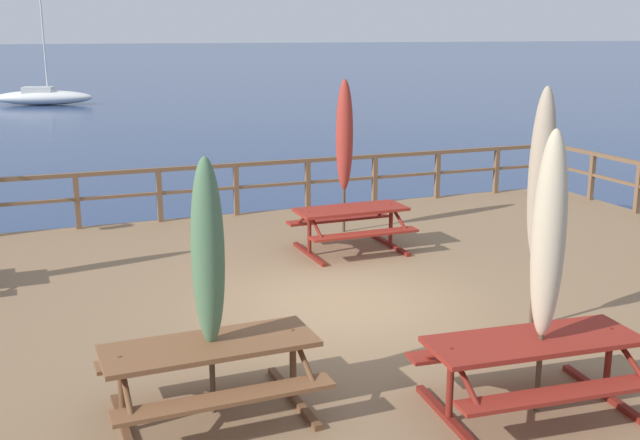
{
  "coord_description": "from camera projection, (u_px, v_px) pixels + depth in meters",
  "views": [
    {
      "loc": [
        -3.93,
        -9.35,
        4.47
      ],
      "look_at": [
        0.0,
        0.88,
        1.77
      ],
      "focal_mm": 42.98,
      "sensor_mm": 36.0,
      "label": 1
    }
  ],
  "objects": [
    {
      "name": "ground_plane",
      "position": [
        342.0,
        354.0,
        10.91
      ],
      "size": [
        600.0,
        600.0,
        0.0
      ],
      "primitive_type": "plane",
      "color": "navy"
    },
    {
      "name": "sailboat_distant",
      "position": [
        43.0,
        97.0,
        47.91
      ],
      "size": [
        6.23,
        3.15,
        7.72
      ],
      "color": "white",
      "rests_on": "ground"
    },
    {
      "name": "wooden_deck",
      "position": [
        342.0,
        329.0,
        10.82
      ],
      "size": [
        16.02,
        11.69,
        0.77
      ],
      "primitive_type": "cube",
      "color": "#846647",
      "rests_on": "ground"
    },
    {
      "name": "patio_umbrella_tall_back_left",
      "position": [
        208.0,
        254.0,
        7.27
      ],
      "size": [
        0.32,
        0.32,
        2.59
      ],
      "color": "#4C3828",
      "rests_on": "wooden_deck"
    },
    {
      "name": "railing_waterside_far",
      "position": [
        236.0,
        180.0,
        15.71
      ],
      "size": [
        15.82,
        0.1,
        1.09
      ],
      "color": "brown",
      "rests_on": "wooden_deck"
    },
    {
      "name": "picnic_table_back_right",
      "position": [
        351.0,
        220.0,
        13.15
      ],
      "size": [
        1.92,
        1.43,
        0.78
      ],
      "color": "maroon",
      "rests_on": "wooden_deck"
    },
    {
      "name": "picnic_table_mid_right",
      "position": [
        533.0,
        357.0,
        7.58
      ],
      "size": [
        2.25,
        1.56,
        0.78
      ],
      "color": "maroon",
      "rests_on": "wooden_deck"
    },
    {
      "name": "patio_umbrella_short_front",
      "position": [
        344.0,
        136.0,
        14.14
      ],
      "size": [
        0.32,
        0.32,
        2.87
      ],
      "color": "#4C3828",
      "rests_on": "wooden_deck"
    },
    {
      "name": "picnic_table_mid_left",
      "position": [
        211.0,
        363.0,
        7.47
      ],
      "size": [
        2.11,
        1.45,
        0.78
      ],
      "color": "brown",
      "rests_on": "wooden_deck"
    },
    {
      "name": "patio_umbrella_short_back",
      "position": [
        541.0,
        178.0,
        9.4
      ],
      "size": [
        0.32,
        0.32,
        3.08
      ],
      "color": "#4C3828",
      "rests_on": "wooden_deck"
    },
    {
      "name": "patio_umbrella_tall_front",
      "position": [
        549.0,
        237.0,
        7.27
      ],
      "size": [
        0.32,
        0.32,
        2.84
      ],
      "color": "#4C3828",
      "rests_on": "wooden_deck"
    }
  ]
}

